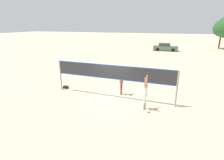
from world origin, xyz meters
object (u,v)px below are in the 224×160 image
at_px(player_blocker, 121,80).
at_px(tree_left_cluster, 222,28).
at_px(volleyball_net, 112,74).
at_px(player_spiker, 145,92).
at_px(gear_bag, 66,87).
at_px(parked_car_near, 165,47).
at_px(volleyball, 148,111).

bearing_deg(player_blocker, tree_left_cluster, 159.78).
xyz_separation_m(volleyball_net, player_spiker, (2.56, -1.04, -0.62)).
bearing_deg(tree_left_cluster, gear_bag, -116.93).
xyz_separation_m(volleyball_net, player_blocker, (0.47, 0.75, -0.59)).
distance_m(volleyball_net, player_blocker, 1.06).
relative_size(gear_bag, parked_car_near, 0.08).
distance_m(gear_bag, parked_car_near, 26.36).
xyz_separation_m(player_spiker, tree_left_cluster, (9.97, 34.55, 3.19)).
relative_size(parked_car_near, tree_left_cluster, 0.78).
distance_m(player_spiker, volleyball, 1.12).
bearing_deg(player_spiker, tree_left_cluster, -16.09).
height_order(player_blocker, parked_car_near, player_blocker).
bearing_deg(gear_bag, player_blocker, 3.94).
relative_size(volleyball_net, volleyball, 39.41).
bearing_deg(volleyball_net, player_blocker, 58.20).
relative_size(volleyball_net, gear_bag, 22.73).
relative_size(player_blocker, volleyball, 9.86).
bearing_deg(player_spiker, parked_car_near, 1.74).
xyz_separation_m(gear_bag, parked_car_near, (6.02, 25.66, 0.58)).
bearing_deg(tree_left_cluster, volleyball, -105.53).
distance_m(player_spiker, parked_car_near, 27.14).
xyz_separation_m(volleyball, tree_left_cluster, (9.70, 34.91, 4.22)).
bearing_deg(player_blocker, gear_bag, -86.06).
bearing_deg(volleyball, gear_bag, 165.63).
xyz_separation_m(volleyball_net, parked_car_near, (1.74, 26.08, -1.08)).
relative_size(gear_bag, tree_left_cluster, 0.06).
bearing_deg(gear_bag, player_spiker, -12.08).
bearing_deg(gear_bag, volleyball_net, -5.66).
bearing_deg(volleyball_net, parked_car_near, 86.18).
distance_m(player_spiker, tree_left_cluster, 36.10).
bearing_deg(tree_left_cluster, volleyball_net, -110.50).
xyz_separation_m(player_spiker, parked_car_near, (-0.82, 27.12, -0.46)).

